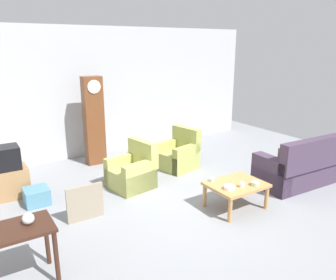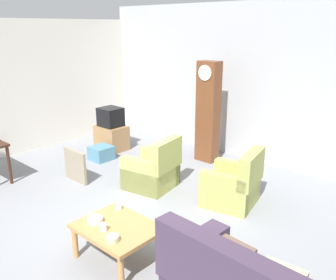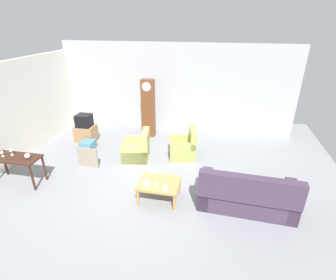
# 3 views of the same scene
# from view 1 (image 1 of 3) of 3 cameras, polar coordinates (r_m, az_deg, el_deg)

# --- Properties ---
(ground_plane) EXTENTS (10.40, 10.40, 0.00)m
(ground_plane) POSITION_cam_1_polar(r_m,az_deg,el_deg) (6.29, 4.40, -10.07)
(ground_plane) COLOR gray
(garage_door_wall) EXTENTS (8.40, 0.16, 3.20)m
(garage_door_wall) POSITION_cam_1_polar(r_m,az_deg,el_deg) (8.86, -9.59, 8.29)
(garage_door_wall) COLOR #ADAFB5
(garage_door_wall) RESTS_ON ground_plane
(couch_floral) EXTENTS (2.14, 0.97, 1.04)m
(couch_floral) POSITION_cam_1_polar(r_m,az_deg,el_deg) (7.42, 22.50, -4.16)
(couch_floral) COLOR #423347
(couch_floral) RESTS_ON ground_plane
(armchair_olive_near) EXTENTS (0.91, 0.89, 0.92)m
(armchair_olive_near) POSITION_cam_1_polar(r_m,az_deg,el_deg) (6.70, -6.07, -5.55)
(armchair_olive_near) COLOR tan
(armchair_olive_near) RESTS_ON ground_plane
(armchair_olive_far) EXTENTS (0.93, 0.91, 0.92)m
(armchair_olive_far) POSITION_cam_1_polar(r_m,az_deg,el_deg) (7.68, 1.77, -2.61)
(armchair_olive_far) COLOR #9DA352
(armchair_olive_far) RESTS_ON ground_plane
(coffee_table_wood) EXTENTS (0.96, 0.76, 0.46)m
(coffee_table_wood) POSITION_cam_1_polar(r_m,az_deg,el_deg) (5.94, 11.55, -7.84)
(coffee_table_wood) COLOR #B27F47
(coffee_table_wood) RESTS_ON ground_plane
(grandfather_clock) EXTENTS (0.44, 0.30, 2.07)m
(grandfather_clock) POSITION_cam_1_polar(r_m,az_deg,el_deg) (7.98, -12.57, 3.22)
(grandfather_clock) COLOR brown
(grandfather_clock) RESTS_ON ground_plane
(tv_stand_cabinet) EXTENTS (0.68, 0.52, 0.56)m
(tv_stand_cabinet) POSITION_cam_1_polar(r_m,az_deg,el_deg) (6.93, -25.57, -6.60)
(tv_stand_cabinet) COLOR #997047
(tv_stand_cabinet) RESTS_ON ground_plane
(tv_crt) EXTENTS (0.48, 0.44, 0.42)m
(tv_crt) POSITION_cam_1_polar(r_m,az_deg,el_deg) (6.77, -26.06, -2.76)
(tv_crt) COLOR black
(tv_crt) RESTS_ON tv_stand_cabinet
(framed_picture_leaning) EXTENTS (0.60, 0.05, 0.59)m
(framed_picture_leaning) POSITION_cam_1_polar(r_m,az_deg,el_deg) (5.64, -13.99, -10.37)
(framed_picture_leaning) COLOR gray
(framed_picture_leaning) RESTS_ON ground_plane
(storage_box_blue) EXTENTS (0.42, 0.43, 0.29)m
(storage_box_blue) POSITION_cam_1_polar(r_m,az_deg,el_deg) (6.49, -21.55, -8.93)
(storage_box_blue) COLOR teal
(storage_box_blue) RESTS_ON ground_plane
(glass_dome_cloche) EXTENTS (0.14, 0.14, 0.14)m
(glass_dome_cloche) POSITION_cam_1_polar(r_m,az_deg,el_deg) (4.29, -22.79, -12.30)
(glass_dome_cloche) COLOR silver
(glass_dome_cloche) RESTS_ON console_table_dark
(cup_white_porcelain) EXTENTS (0.08, 0.08, 0.09)m
(cup_white_porcelain) POSITION_cam_1_polar(r_m,az_deg,el_deg) (5.76, 12.56, -7.50)
(cup_white_porcelain) COLOR white
(cup_white_porcelain) RESTS_ON coffee_table_wood
(cup_blue_rimmed) EXTENTS (0.07, 0.07, 0.07)m
(cup_blue_rimmed) POSITION_cam_1_polar(r_m,az_deg,el_deg) (5.90, 7.55, -6.72)
(cup_blue_rimmed) COLOR silver
(cup_blue_rimmed) RESTS_ON coffee_table_wood
(bowl_white_stacked) EXTENTS (0.19, 0.19, 0.06)m
(bowl_white_stacked) POSITION_cam_1_polar(r_m,az_deg,el_deg) (5.65, 10.47, -7.99)
(bowl_white_stacked) COLOR white
(bowl_white_stacked) RESTS_ON coffee_table_wood
(bowl_shallow_green) EXTENTS (0.15, 0.15, 0.07)m
(bowl_shallow_green) POSITION_cam_1_polar(r_m,az_deg,el_deg) (5.88, 14.72, -7.23)
(bowl_shallow_green) COLOR #B2C69E
(bowl_shallow_green) RESTS_ON coffee_table_wood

